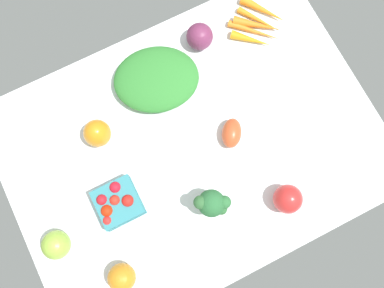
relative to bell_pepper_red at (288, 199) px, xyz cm
name	(u,v)px	position (x,y,z in cm)	size (l,w,h in cm)	color
tablecloth	(192,146)	(-15.74, 25.25, -5.24)	(104.00, 76.00, 2.00)	white
bell_pepper_red	(288,199)	(0.00, 0.00, 0.00)	(7.77, 7.77, 8.47)	red
heirloom_tomato_orange	(122,278)	(-47.82, 1.71, -0.55)	(7.37, 7.37, 7.37)	orange
carrot_bunch	(258,24)	(18.26, 49.19, -2.94)	(18.58, 18.86, 2.90)	orange
berry_basket	(117,203)	(-40.92, 19.59, -1.03)	(11.21, 11.21, 6.90)	teal
roma_tomato	(232,133)	(-4.57, 22.92, -1.52)	(8.42, 5.42, 5.42)	#D14F29
leafy_greens_clump	(156,79)	(-16.40, 46.45, -0.93)	(24.42, 19.87, 6.60)	#328232
broccoli_head	(212,204)	(-18.73, 7.89, 2.53)	(8.68, 7.59, 10.82)	#99C078
heirloom_tomato_green	(56,245)	(-59.63, 16.83, -0.43)	(7.60, 7.60, 7.60)	#94C040
bell_pepper_orange	(97,133)	(-37.78, 39.12, 0.32)	(7.48, 7.48, 9.12)	orange
red_onion_near_basket	(200,36)	(0.42, 52.35, -0.31)	(7.85, 7.85, 7.85)	#732D52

